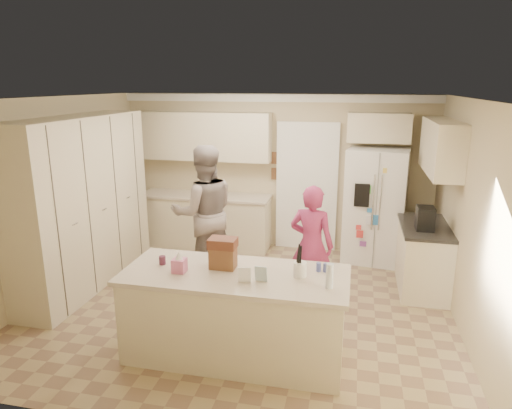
% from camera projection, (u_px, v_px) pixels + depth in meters
% --- Properties ---
extents(floor, '(5.20, 4.60, 0.02)m').
position_uv_depth(floor, '(243.00, 305.00, 5.91)').
color(floor, '#9A875F').
rests_on(floor, ground).
extents(ceiling, '(5.20, 4.60, 0.02)m').
position_uv_depth(ceiling, '(241.00, 97.00, 5.23)').
color(ceiling, white).
rests_on(ceiling, wall_back).
extents(wall_back, '(5.20, 0.02, 2.60)m').
position_uv_depth(wall_back, '(275.00, 172.00, 7.74)').
color(wall_back, beige).
rests_on(wall_back, ground).
extents(wall_front, '(5.20, 0.02, 2.60)m').
position_uv_depth(wall_front, '(166.00, 288.00, 3.39)').
color(wall_front, beige).
rests_on(wall_front, ground).
extents(wall_left, '(0.02, 4.60, 2.60)m').
position_uv_depth(wall_left, '(53.00, 196.00, 6.11)').
color(wall_left, beige).
rests_on(wall_left, ground).
extents(wall_right, '(0.02, 4.60, 2.60)m').
position_uv_depth(wall_right, '(471.00, 221.00, 5.02)').
color(wall_right, beige).
rests_on(wall_right, ground).
extents(crown_back, '(5.20, 0.08, 0.12)m').
position_uv_depth(crown_back, '(275.00, 98.00, 7.38)').
color(crown_back, white).
rests_on(crown_back, wall_back).
extents(pantry_bank, '(0.60, 2.60, 2.35)m').
position_uv_depth(pantry_bank, '(83.00, 203.00, 6.26)').
color(pantry_bank, beige).
rests_on(pantry_bank, floor).
extents(back_base_cab, '(2.20, 0.60, 0.88)m').
position_uv_depth(back_base_cab, '(206.00, 221.00, 7.91)').
color(back_base_cab, beige).
rests_on(back_base_cab, floor).
extents(back_countertop, '(2.24, 0.63, 0.04)m').
position_uv_depth(back_countertop, '(205.00, 196.00, 7.78)').
color(back_countertop, beige).
rests_on(back_countertop, back_base_cab).
extents(back_upper_cab, '(2.20, 0.35, 0.80)m').
position_uv_depth(back_upper_cab, '(206.00, 136.00, 7.65)').
color(back_upper_cab, beige).
rests_on(back_upper_cab, wall_back).
extents(doorway_opening, '(0.90, 0.06, 2.10)m').
position_uv_depth(doorway_opening, '(307.00, 188.00, 7.67)').
color(doorway_opening, black).
rests_on(doorway_opening, floor).
extents(doorway_casing, '(1.02, 0.03, 2.22)m').
position_uv_depth(doorway_casing, '(306.00, 189.00, 7.63)').
color(doorway_casing, white).
rests_on(doorway_casing, floor).
extents(wall_frame_upper, '(0.15, 0.02, 0.20)m').
position_uv_depth(wall_frame_upper, '(276.00, 158.00, 7.64)').
color(wall_frame_upper, brown).
rests_on(wall_frame_upper, wall_back).
extents(wall_frame_lower, '(0.15, 0.02, 0.20)m').
position_uv_depth(wall_frame_lower, '(276.00, 174.00, 7.71)').
color(wall_frame_lower, brown).
rests_on(wall_frame_lower, wall_back).
extents(refrigerator, '(0.99, 0.82, 1.80)m').
position_uv_depth(refrigerator, '(375.00, 206.00, 7.15)').
color(refrigerator, white).
rests_on(refrigerator, floor).
extents(fridge_seam, '(0.02, 0.02, 1.78)m').
position_uv_depth(fridge_seam, '(376.00, 212.00, 6.81)').
color(fridge_seam, gray).
rests_on(fridge_seam, refrigerator).
extents(fridge_dispenser, '(0.22, 0.03, 0.35)m').
position_uv_depth(fridge_dispenser, '(362.00, 195.00, 6.79)').
color(fridge_dispenser, black).
rests_on(fridge_dispenser, refrigerator).
extents(fridge_handle_l, '(0.02, 0.02, 0.85)m').
position_uv_depth(fridge_handle_l, '(373.00, 202.00, 6.77)').
color(fridge_handle_l, silver).
rests_on(fridge_handle_l, refrigerator).
extents(fridge_handle_r, '(0.02, 0.02, 0.85)m').
position_uv_depth(fridge_handle_r, '(380.00, 203.00, 6.75)').
color(fridge_handle_r, silver).
rests_on(fridge_handle_r, refrigerator).
extents(over_fridge_cab, '(0.95, 0.35, 0.45)m').
position_uv_depth(over_fridge_cab, '(379.00, 128.00, 7.02)').
color(over_fridge_cab, beige).
rests_on(over_fridge_cab, wall_back).
extents(right_base_cab, '(0.60, 1.20, 0.88)m').
position_uv_depth(right_base_cab, '(422.00, 258.00, 6.25)').
color(right_base_cab, beige).
rests_on(right_base_cab, floor).
extents(right_countertop, '(0.63, 1.24, 0.04)m').
position_uv_depth(right_countertop, '(425.00, 226.00, 6.14)').
color(right_countertop, '#2D2B28').
rests_on(right_countertop, right_base_cab).
extents(right_upper_cab, '(0.35, 1.50, 0.70)m').
position_uv_depth(right_upper_cab, '(441.00, 147.00, 6.03)').
color(right_upper_cab, beige).
rests_on(right_upper_cab, wall_right).
extents(coffee_maker, '(0.22, 0.28, 0.30)m').
position_uv_depth(coffee_maker, '(425.00, 218.00, 5.91)').
color(coffee_maker, black).
rests_on(coffee_maker, right_countertop).
extents(island_base, '(2.20, 0.90, 0.88)m').
position_uv_depth(island_base, '(235.00, 316.00, 4.71)').
color(island_base, beige).
rests_on(island_base, floor).
extents(island_top, '(2.28, 0.96, 0.05)m').
position_uv_depth(island_top, '(235.00, 275.00, 4.59)').
color(island_top, beige).
rests_on(island_top, island_base).
extents(utensil_crock, '(0.13, 0.13, 0.15)m').
position_uv_depth(utensil_crock, '(300.00, 269.00, 4.48)').
color(utensil_crock, white).
rests_on(utensil_crock, island_top).
extents(tissue_box, '(0.13, 0.13, 0.14)m').
position_uv_depth(tissue_box, '(179.00, 265.00, 4.59)').
color(tissue_box, '#CC6698').
rests_on(tissue_box, island_top).
extents(tissue_plume, '(0.08, 0.08, 0.08)m').
position_uv_depth(tissue_plume, '(179.00, 255.00, 4.56)').
color(tissue_plume, white).
rests_on(tissue_plume, tissue_box).
extents(dollhouse_body, '(0.26, 0.18, 0.22)m').
position_uv_depth(dollhouse_body, '(223.00, 258.00, 4.68)').
color(dollhouse_body, brown).
rests_on(dollhouse_body, island_top).
extents(dollhouse_roof, '(0.28, 0.20, 0.10)m').
position_uv_depth(dollhouse_roof, '(223.00, 243.00, 4.64)').
color(dollhouse_roof, '#592D1E').
rests_on(dollhouse_roof, dollhouse_body).
extents(jam_jar, '(0.07, 0.07, 0.09)m').
position_uv_depth(jam_jar, '(162.00, 260.00, 4.79)').
color(jam_jar, '#59263F').
rests_on(jam_jar, island_top).
extents(greeting_card_a, '(0.12, 0.06, 0.16)m').
position_uv_depth(greeting_card_a, '(244.00, 275.00, 4.34)').
color(greeting_card_a, white).
rests_on(greeting_card_a, island_top).
extents(greeting_card_b, '(0.12, 0.05, 0.16)m').
position_uv_depth(greeting_card_b, '(261.00, 274.00, 4.36)').
color(greeting_card_b, silver).
rests_on(greeting_card_b, island_top).
extents(water_bottle, '(0.07, 0.07, 0.24)m').
position_uv_depth(water_bottle, '(330.00, 276.00, 4.21)').
color(water_bottle, silver).
rests_on(water_bottle, island_top).
extents(shaker_salt, '(0.05, 0.05, 0.09)m').
position_uv_depth(shaker_salt, '(319.00, 267.00, 4.61)').
color(shaker_salt, '#47519C').
rests_on(shaker_salt, island_top).
extents(shaker_pepper, '(0.05, 0.05, 0.09)m').
position_uv_depth(shaker_pepper, '(326.00, 268.00, 4.59)').
color(shaker_pepper, '#47519C').
rests_on(shaker_pepper, island_top).
extents(teen_boy, '(1.18, 1.08, 1.95)m').
position_uv_depth(teen_boy, '(204.00, 213.00, 6.51)').
color(teen_boy, gray).
rests_on(teen_boy, floor).
extents(teen_girl, '(0.63, 0.48, 1.56)m').
position_uv_depth(teen_girl, '(311.00, 245.00, 5.77)').
color(teen_girl, '#A93273').
rests_on(teen_girl, floor).
extents(fridge_magnets, '(0.76, 0.02, 1.44)m').
position_uv_depth(fridge_magnets, '(376.00, 212.00, 6.81)').
color(fridge_magnets, tan).
rests_on(fridge_magnets, refrigerator).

